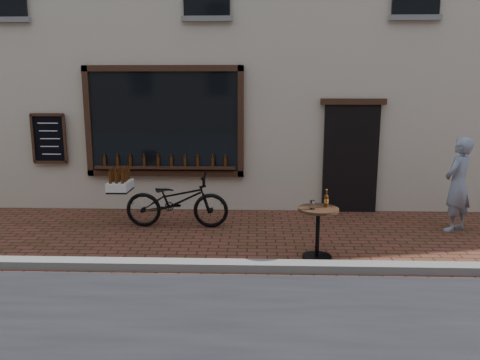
{
  "coord_description": "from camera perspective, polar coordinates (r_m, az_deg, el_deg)",
  "views": [
    {
      "loc": [
        -0.02,
        -6.04,
        2.54
      ],
      "look_at": [
        -0.28,
        1.2,
        1.1
      ],
      "focal_mm": 35.0,
      "sensor_mm": 36.0,
      "label": 1
    }
  ],
  "objects": [
    {
      "name": "ground",
      "position": [
        6.55,
        2.1,
        -11.57
      ],
      "size": [
        90.0,
        90.0,
        0.0
      ],
      "primitive_type": "plane",
      "color": "#4D2B19",
      "rests_on": "ground"
    },
    {
      "name": "kerb",
      "position": [
        6.72,
        2.1,
        -10.44
      ],
      "size": [
        90.0,
        0.25,
        0.12
      ],
      "primitive_type": "cube",
      "color": "slate",
      "rests_on": "ground"
    },
    {
      "name": "cargo_bicycle",
      "position": [
        8.67,
        -7.94,
        -2.44
      ],
      "size": [
        2.17,
        0.66,
        1.06
      ],
      "rotation": [
        0.0,
        0.0,
        1.57
      ],
      "color": "black",
      "rests_on": "ground"
    },
    {
      "name": "bistro_table",
      "position": [
        7.11,
        9.5,
        -5.12
      ],
      "size": [
        0.61,
        0.61,
        1.04
      ],
      "color": "black",
      "rests_on": "ground"
    },
    {
      "name": "pedestrian",
      "position": [
        9.14,
        25.02,
        -0.51
      ],
      "size": [
        0.73,
        0.71,
        1.69
      ],
      "primitive_type": "imported",
      "rotation": [
        0.0,
        0.0,
        3.84
      ],
      "color": "gray",
      "rests_on": "ground"
    }
  ]
}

